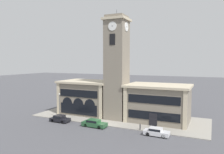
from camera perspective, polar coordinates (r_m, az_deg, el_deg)
ground_plane at (r=42.51m, az=-1.97°, el=-12.68°), size 300.00×300.00×0.00m
sidewalk_kerb at (r=48.43m, az=1.76°, el=-10.49°), size 36.98×13.62×0.15m
clock_tower at (r=45.86m, az=1.23°, el=2.39°), size 4.94×4.94×22.92m
town_hall_left_wing at (r=52.03m, az=-6.33°, el=-5.19°), size 12.40×8.76×7.74m
town_hall_right_wing at (r=45.74m, az=11.99°, el=-6.64°), size 12.77×8.76×7.58m
parked_car_near at (r=46.32m, az=-13.47°, el=-10.47°), size 4.11×1.98×1.36m
parked_car_mid at (r=41.95m, az=-4.68°, el=-11.89°), size 4.79×1.98×1.38m
parked_car_far at (r=37.77m, az=11.48°, el=-13.81°), size 4.19×1.82×1.34m
street_lamp at (r=48.07m, az=-13.56°, el=-6.29°), size 0.36×0.36×5.35m
bollard at (r=40.04m, az=7.35°, el=-12.78°), size 0.18×0.18×1.06m
fire_hydrant at (r=39.32m, az=12.54°, el=-13.31°), size 0.22×0.22×0.87m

